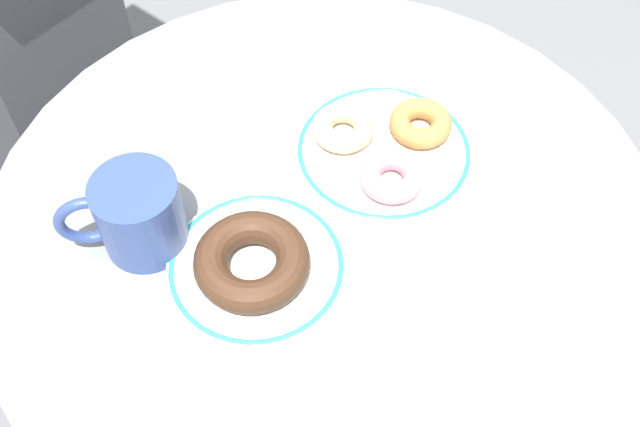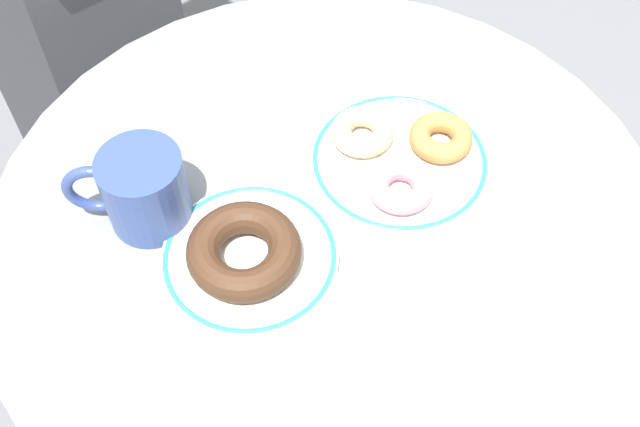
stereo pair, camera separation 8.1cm
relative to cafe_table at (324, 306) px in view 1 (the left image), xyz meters
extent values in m
cylinder|color=gray|center=(0.00, 0.00, 0.21)|extent=(0.77, 0.77, 0.02)
cylinder|color=gray|center=(0.00, 0.00, -0.13)|extent=(0.06, 0.06, 0.66)
cylinder|color=white|center=(-0.10, -0.03, 0.23)|extent=(0.19, 0.19, 0.01)
torus|color=teal|center=(-0.10, -0.03, 0.23)|extent=(0.19, 0.19, 0.01)
cylinder|color=white|center=(0.10, 0.03, 0.23)|extent=(0.21, 0.21, 0.01)
torus|color=teal|center=(0.10, 0.03, 0.23)|extent=(0.21, 0.21, 0.01)
torus|color=#422819|center=(-0.11, -0.03, 0.25)|extent=(0.17, 0.17, 0.04)
torus|color=#BC7F42|center=(0.16, 0.04, 0.24)|extent=(0.09, 0.09, 0.02)
torus|color=#E0B789|center=(0.07, 0.08, 0.24)|extent=(0.09, 0.09, 0.02)
torus|color=pink|center=(0.08, -0.01, 0.24)|extent=(0.09, 0.09, 0.02)
cube|color=white|center=(0.05, -0.23, 0.22)|extent=(0.16, 0.14, 0.01)
cylinder|color=#334784|center=(-0.19, 0.07, 0.27)|extent=(0.09, 0.09, 0.09)
torus|color=#334784|center=(-0.23, 0.09, 0.27)|extent=(0.07, 0.03, 0.07)
cube|color=#3D3D42|center=(-0.21, 0.62, -0.05)|extent=(0.33, 0.44, 0.88)
camera|label=1|loc=(-0.27, -0.43, 0.92)|focal=42.86mm
camera|label=2|loc=(-0.20, -0.46, 0.92)|focal=42.86mm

